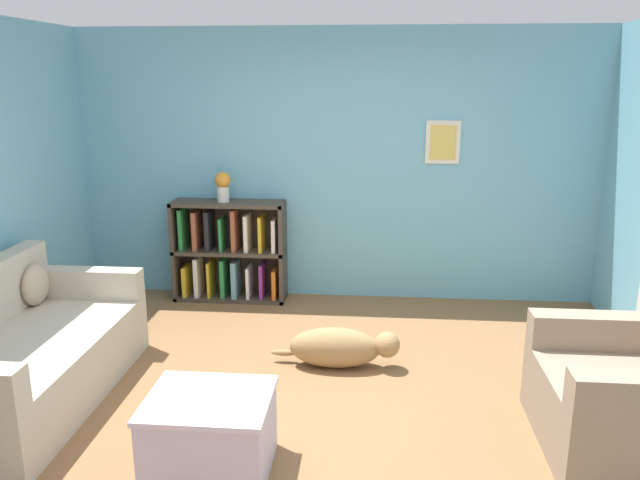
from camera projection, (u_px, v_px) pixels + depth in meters
ground_plane at (315, 405)px, 4.20m from camera, size 14.00×14.00×0.00m
wall_back at (337, 167)px, 6.04m from camera, size 5.60×0.13×2.60m
couch at (20, 357)px, 4.20m from camera, size 0.95×1.87×0.88m
bookshelf at (229, 252)px, 6.13m from camera, size 1.09×0.33×0.98m
recliner_chair at (638, 395)px, 3.64m from camera, size 0.96×1.03×0.97m
coffee_table at (210, 432)px, 3.45m from camera, size 0.68×0.58×0.45m
dog at (340, 347)px, 4.73m from camera, size 0.99×0.28×0.31m
vase at (223, 185)px, 5.94m from camera, size 0.15×0.15×0.29m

